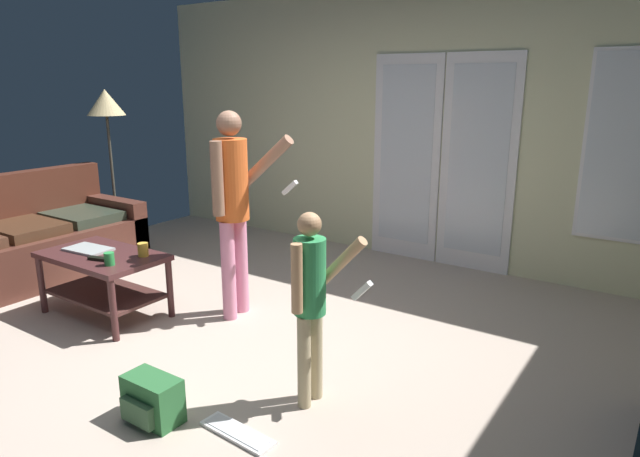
% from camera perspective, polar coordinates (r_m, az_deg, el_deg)
% --- Properties ---
extents(ground_plane, '(6.17, 5.42, 0.02)m').
position_cam_1_polar(ground_plane, '(3.94, -10.51, -12.23)').
color(ground_plane, '#BAA797').
extents(wall_back_with_doors, '(6.17, 0.09, 2.70)m').
position_cam_1_polar(wall_back_with_doors, '(5.69, 9.02, 10.00)').
color(wall_back_with_doors, beige).
rests_on(wall_back_with_doors, ground_plane).
extents(leather_couch, '(0.90, 2.04, 0.93)m').
position_cam_1_polar(leather_couch, '(5.75, -28.09, -1.60)').
color(leather_couch, '#532C22').
rests_on(leather_couch, ground_plane).
extents(coffee_table, '(0.96, 0.58, 0.50)m').
position_cam_1_polar(coffee_table, '(4.61, -21.21, -4.01)').
color(coffee_table, '#492525').
rests_on(coffee_table, ground_plane).
extents(person_adult, '(0.56, 0.48, 1.56)m').
position_cam_1_polar(person_adult, '(4.19, -8.83, 3.21)').
color(person_adult, pink).
rests_on(person_adult, ground_plane).
extents(person_child, '(0.40, 0.30, 1.11)m').
position_cam_1_polar(person_child, '(3.03, -0.90, -6.55)').
color(person_child, tan).
rests_on(person_child, ground_plane).
extents(floor_lamp, '(0.39, 0.39, 1.68)m').
position_cam_1_polar(floor_lamp, '(6.47, -20.97, 11.30)').
color(floor_lamp, '#3C332C').
rests_on(floor_lamp, ground_plane).
extents(backpack, '(0.32, 0.21, 0.25)m').
position_cam_1_polar(backpack, '(3.24, -16.77, -16.38)').
color(backpack, '#2B6736').
rests_on(backpack, ground_plane).
extents(loose_keyboard, '(0.45, 0.16, 0.02)m').
position_cam_1_polar(loose_keyboard, '(3.10, -8.42, -19.91)').
color(loose_keyboard, white).
rests_on(loose_keyboard, ground_plane).
extents(laptop_closed, '(0.37, 0.25, 0.02)m').
position_cam_1_polar(laptop_closed, '(4.69, -22.56, -1.96)').
color(laptop_closed, '#ADB7B7').
rests_on(laptop_closed, coffee_table).
extents(cup_near_edge, '(0.07, 0.07, 0.09)m').
position_cam_1_polar(cup_near_edge, '(4.25, -20.69, -2.92)').
color(cup_near_edge, green).
rests_on(cup_near_edge, coffee_table).
extents(cup_by_laptop, '(0.08, 0.08, 0.10)m').
position_cam_1_polar(cup_by_laptop, '(4.38, -17.60, -2.07)').
color(cup_by_laptop, gold).
rests_on(cup_by_laptop, coffee_table).
extents(tv_remote_black, '(0.18, 0.09, 0.02)m').
position_cam_1_polar(tv_remote_black, '(4.40, -21.59, -2.89)').
color(tv_remote_black, black).
rests_on(tv_remote_black, coffee_table).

